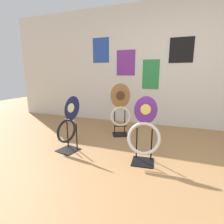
{
  "coord_description": "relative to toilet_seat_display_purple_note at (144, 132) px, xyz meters",
  "views": [
    {
      "loc": [
        0.13,
        -1.57,
        1.13
      ],
      "look_at": [
        -0.79,
        0.93,
        0.55
      ],
      "focal_mm": 28.0,
      "sensor_mm": 36.0,
      "label": 1
    }
  ],
  "objects": [
    {
      "name": "wall_back",
      "position": [
        0.21,
        1.85,
        0.9
      ],
      "size": [
        8.0,
        0.07,
        2.6
      ],
      "color": "silver",
      "rests_on": "ground_plane"
    },
    {
      "name": "toilet_seat_display_purple_note",
      "position": [
        0.0,
        0.0,
        0.0
      ],
      "size": [
        0.44,
        0.4,
        0.85
      ],
      "color": "black",
      "rests_on": "ground_plane"
    },
    {
      "name": "toilet_seat_display_navy_moon",
      "position": [
        -1.12,
        -0.02,
        -0.02
      ],
      "size": [
        0.4,
        0.38,
        0.81
      ],
      "color": "black",
      "rests_on": "ground_plane"
    },
    {
      "name": "toilet_seat_display_woodgrain",
      "position": [
        -0.6,
        0.89,
        0.08
      ],
      "size": [
        0.39,
        0.37,
        0.97
      ],
      "color": "black",
      "rests_on": "ground_plane"
    },
    {
      "name": "ground_plane",
      "position": [
        0.22,
        -0.56,
        -0.4
      ],
      "size": [
        14.0,
        14.0,
        0.0
      ],
      "primitive_type": "plane",
      "color": "#A37547"
    }
  ]
}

